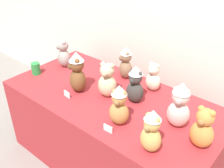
# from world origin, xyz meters

# --- Properties ---
(wall_back) EXTENTS (7.00, 0.08, 2.60)m
(wall_back) POSITION_xyz_m (0.00, 0.94, 1.30)
(wall_back) COLOR silver
(wall_back) RESTS_ON ground_plane
(display_table) EXTENTS (1.80, 0.88, 0.72)m
(display_table) POSITION_xyz_m (0.00, 0.25, 0.36)
(display_table) COLOR maroon
(display_table) RESTS_ON ground_plane
(teddy_bear_chestnut) EXTENTS (0.21, 0.20, 0.35)m
(teddy_bear_chestnut) POSITION_xyz_m (-0.28, 0.14, 0.89)
(teddy_bear_chestnut) COLOR brown
(teddy_bear_chestnut) RESTS_ON display_table
(teddy_bear_ash) EXTENTS (0.18, 0.17, 0.28)m
(teddy_bear_ash) POSITION_xyz_m (-0.70, 0.37, 0.85)
(teddy_bear_ash) COLOR gray
(teddy_bear_ash) RESTS_ON display_table
(teddy_bear_charcoal) EXTENTS (0.15, 0.13, 0.31)m
(teddy_bear_charcoal) POSITION_xyz_m (0.17, 0.32, 0.87)
(teddy_bear_charcoal) COLOR #383533
(teddy_bear_charcoal) RESTS_ON display_table
(teddy_bear_sand) EXTENTS (0.18, 0.17, 0.30)m
(teddy_bear_sand) POSITION_xyz_m (-0.04, 0.24, 0.86)
(teddy_bear_sand) COLOR #CCB78E
(teddy_bear_sand) RESTS_ON display_table
(teddy_bear_mocha) EXTENTS (0.17, 0.17, 0.30)m
(teddy_bear_mocha) POSITION_xyz_m (-0.11, 0.57, 0.86)
(teddy_bear_mocha) COLOR #7F6047
(teddy_bear_mocha) RESTS_ON display_table
(teddy_bear_ginger) EXTENTS (0.16, 0.14, 0.29)m
(teddy_bear_ginger) POSITION_xyz_m (0.77, 0.18, 0.85)
(teddy_bear_ginger) COLOR #D17F3D
(teddy_bear_ginger) RESTS_ON display_table
(teddy_bear_honey) EXTENTS (0.15, 0.13, 0.30)m
(teddy_bear_honey) POSITION_xyz_m (0.56, -0.05, 0.86)
(teddy_bear_honey) COLOR tan
(teddy_bear_honey) RESTS_ON display_table
(teddy_bear_caramel) EXTENTS (0.17, 0.16, 0.31)m
(teddy_bear_caramel) POSITION_xyz_m (0.25, 0.03, 0.87)
(teddy_bear_caramel) COLOR #B27A42
(teddy_bear_caramel) RESTS_ON display_table
(teddy_bear_cream) EXTENTS (0.14, 0.12, 0.25)m
(teddy_bear_cream) POSITION_xyz_m (0.19, 0.55, 0.83)
(teddy_bear_cream) COLOR beige
(teddy_bear_cream) RESTS_ON display_table
(teddy_bear_blush) EXTENTS (0.18, 0.16, 0.34)m
(teddy_bear_blush) POSITION_xyz_m (0.57, 0.27, 0.88)
(teddy_bear_blush) COLOR beige
(teddy_bear_blush) RESTS_ON display_table
(party_cup_green) EXTENTS (0.08, 0.08, 0.11)m
(party_cup_green) POSITION_xyz_m (-0.79, 0.09, 0.77)
(party_cup_green) COLOR #238C3D
(party_cup_green) RESTS_ON display_table
(name_card_front_left) EXTENTS (0.07, 0.01, 0.05)m
(name_card_front_left) POSITION_xyz_m (-0.28, 0.02, 0.74)
(name_card_front_left) COLOR white
(name_card_front_left) RESTS_ON display_table
(name_card_front_middle) EXTENTS (0.07, 0.01, 0.05)m
(name_card_front_middle) POSITION_xyz_m (0.25, -0.09, 0.74)
(name_card_front_middle) COLOR white
(name_card_front_middle) RESTS_ON display_table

